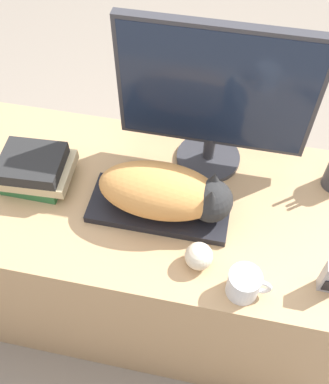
{
  "coord_description": "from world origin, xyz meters",
  "views": [
    {
      "loc": [
        0.14,
        -0.45,
        1.78
      ],
      "look_at": [
        -0.01,
        0.29,
        0.78
      ],
      "focal_mm": 42.0,
      "sensor_mm": 36.0,
      "label": 1
    }
  ],
  "objects": [
    {
      "name": "book_stack",
      "position": [
        -0.4,
        0.3,
        0.77
      ],
      "size": [
        0.21,
        0.17,
        0.11
      ],
      "color": "#2D6B38",
      "rests_on": "desk"
    },
    {
      "name": "monitor",
      "position": [
        0.09,
        0.49,
        0.98
      ],
      "size": [
        0.54,
        0.2,
        0.47
      ],
      "color": "#333338",
      "rests_on": "desk"
    },
    {
      "name": "cat",
      "position": [
        0.01,
        0.27,
        0.81
      ],
      "size": [
        0.37,
        0.17,
        0.14
      ],
      "color": "#D18C47",
      "rests_on": "keyboard"
    },
    {
      "name": "keyboard",
      "position": [
        -0.02,
        0.27,
        0.73
      ],
      "size": [
        0.4,
        0.17,
        0.02
      ],
      "color": "black",
      "rests_on": "desk"
    },
    {
      "name": "ground_plane",
      "position": [
        0.0,
        0.0,
        0.0
      ],
      "size": [
        12.0,
        12.0,
        0.0
      ],
      "primitive_type": "plane",
      "color": "gray"
    },
    {
      "name": "coffee_mug",
      "position": [
        0.24,
        0.06,
        0.76
      ],
      "size": [
        0.11,
        0.08,
        0.08
      ],
      "color": "silver",
      "rests_on": "desk"
    },
    {
      "name": "desk",
      "position": [
        0.0,
        0.3,
        0.36
      ],
      "size": [
        1.44,
        0.6,
        0.72
      ],
      "color": "tan",
      "rests_on": "ground_plane"
    },
    {
      "name": "baseball",
      "position": [
        0.12,
        0.12,
        0.75
      ],
      "size": [
        0.07,
        0.07,
        0.07
      ],
      "color": "beige",
      "rests_on": "desk"
    }
  ]
}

